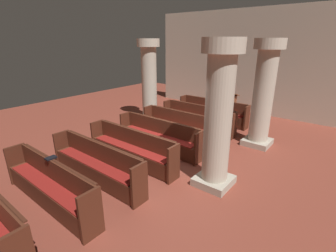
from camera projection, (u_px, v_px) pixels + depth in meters
name	position (u px, v px, depth m)	size (l,w,h in m)	color
ground_plane	(170.00, 158.00, 6.95)	(19.20, 19.20, 0.00)	brown
back_wall	(255.00, 63.00, 10.70)	(10.00, 0.16, 4.50)	beige
pew_row_0	(213.00, 111.00, 9.89)	(2.94, 0.46, 0.92)	#562819
pew_row_1	(198.00, 117.00, 9.05)	(2.94, 0.46, 0.92)	#562819
pew_row_2	(180.00, 125.00, 8.22)	(2.94, 0.47, 0.92)	#562819
pew_row_3	(159.00, 135.00, 7.38)	(2.94, 0.46, 0.92)	#562819
pew_row_4	(131.00, 147.00, 6.54)	(2.94, 0.46, 0.92)	#562819
pew_row_5	(96.00, 162.00, 5.70)	(2.94, 0.47, 0.92)	#562819
pew_row_6	(49.00, 184.00, 4.87)	(2.94, 0.46, 0.92)	#562819
pillar_aisle_side	(264.00, 93.00, 7.32)	(0.88, 0.88, 3.26)	#B6AD9A
pillar_far_side	(149.00, 80.00, 9.76)	(0.88, 0.88, 3.26)	#B6AD9A
pillar_aisle_rear	(218.00, 115.00, 5.15)	(0.86, 0.86, 3.26)	#B6AD9A
lectern	(232.00, 107.00, 10.55)	(0.48, 0.45, 1.08)	brown
hymn_book	(51.00, 158.00, 4.95)	(0.14, 0.21, 0.03)	black
kneeler_box_navy	(216.00, 154.00, 6.98)	(0.38, 0.24, 0.22)	navy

